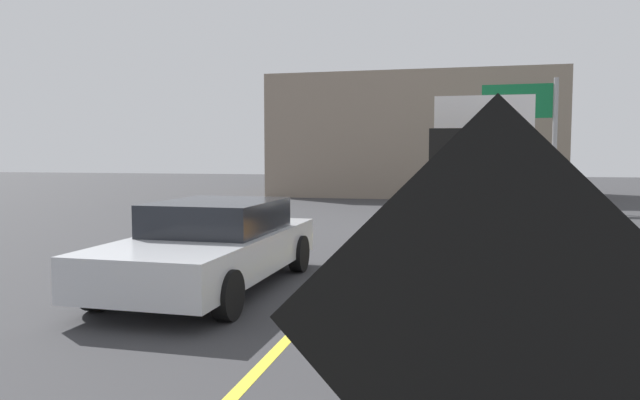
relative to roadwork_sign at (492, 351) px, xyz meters
The scene contains 10 objects.
lane_center_stripe 4.20m from the roadwork_sign, 121.38° to the left, with size 0.14×36.00×0.01m, color yellow.
roadwork_sign is the anchor object (origin of this frame).
arrow_board_trailer 11.47m from the roadwork_sign, 90.30° to the left, with size 1.60×1.88×2.70m.
box_truck 16.01m from the roadwork_sign, 88.90° to the left, with size 2.50×7.74×3.51m.
pickup_car 7.80m from the roadwork_sign, 120.63° to the left, with size 2.18×4.99×1.38m.
highway_guide_sign 22.27m from the roadwork_sign, 83.65° to the left, with size 2.79×0.22×5.00m.
far_building_block 30.25m from the roadwork_sign, 94.96° to the left, with size 14.13×8.32×6.05m, color gray.
traffic_cone_mid_lane 3.73m from the roadwork_sign, 94.71° to the left, with size 0.36×0.36×0.66m.
traffic_cone_far_lane 6.16m from the roadwork_sign, 90.82° to the left, with size 0.36×0.36×0.62m.
traffic_cone_curbside 8.62m from the roadwork_sign, 91.40° to the left, with size 0.36×0.36×0.78m.
Camera 1 is at (1.94, 0.60, 2.14)m, focal length 33.41 mm.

